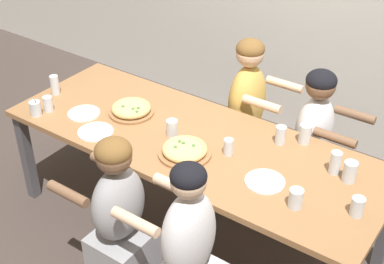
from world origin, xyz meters
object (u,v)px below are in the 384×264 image
at_px(empty_plate_b, 96,132).
at_px(empty_plate_c, 84,113).
at_px(drinking_glass_f, 55,85).
at_px(drinking_glass_e, 296,199).
at_px(drinking_glass_b, 48,105).
at_px(drinking_glass_h, 172,129).
at_px(drinking_glass_i, 228,148).
at_px(drinking_glass_j, 350,172).
at_px(pizza_board_second, 131,109).
at_px(diner_far_center, 246,121).
at_px(drinking_glass_a, 357,207).
at_px(diner_far_midright, 312,148).
at_px(drinking_glass_d, 281,136).
at_px(pizza_board_main, 185,150).
at_px(empty_plate_a, 265,181).
at_px(drinking_glass_c, 305,135).
at_px(diner_near_center, 120,226).
at_px(drinking_glass_g, 335,164).
at_px(diner_near_midright, 188,261).
at_px(cocktail_glass_blue, 36,109).

distance_m(empty_plate_b, empty_plate_c, 0.26).
bearing_deg(drinking_glass_f, drinking_glass_e, -3.82).
distance_m(drinking_glass_b, drinking_glass_h, 0.92).
relative_size(empty_plate_b, drinking_glass_i, 2.16).
bearing_deg(drinking_glass_j, drinking_glass_h, -169.42).
relative_size(pizza_board_second, diner_far_center, 0.26).
bearing_deg(drinking_glass_a, diner_far_midright, 126.16).
xyz_separation_m(drinking_glass_d, drinking_glass_f, (-1.64, -0.37, 0.02)).
relative_size(pizza_board_main, diner_far_center, 0.27).
height_order(empty_plate_a, diner_far_midright, diner_far_midright).
height_order(drinking_glass_a, drinking_glass_e, drinking_glass_e).
height_order(pizza_board_main, drinking_glass_a, drinking_glass_a).
height_order(pizza_board_second, diner_far_midright, diner_far_midright).
relative_size(pizza_board_second, drinking_glass_c, 2.44).
bearing_deg(drinking_glass_c, pizza_board_second, -162.41).
xyz_separation_m(drinking_glass_b, diner_far_midright, (1.56, 0.97, -0.29)).
bearing_deg(pizza_board_main, drinking_glass_c, 45.01).
bearing_deg(diner_far_midright, drinking_glass_i, -21.21).
bearing_deg(diner_near_center, drinking_glass_g, -46.41).
relative_size(pizza_board_main, drinking_glass_b, 3.01).
xyz_separation_m(drinking_glass_b, drinking_glass_f, (-0.14, 0.20, 0.02)).
distance_m(drinking_glass_c, drinking_glass_g, 0.34).
height_order(pizza_board_second, drinking_glass_g, drinking_glass_g).
distance_m(drinking_glass_g, diner_near_midright, 1.01).
distance_m(empty_plate_c, cocktail_glass_blue, 0.33).
bearing_deg(empty_plate_a, pizza_board_second, 172.59).
xyz_separation_m(empty_plate_a, drinking_glass_g, (0.28, 0.31, 0.06)).
bearing_deg(empty_plate_a, drinking_glass_j, 37.14).
xyz_separation_m(drinking_glass_e, drinking_glass_j, (0.15, 0.38, 0.01)).
height_order(drinking_glass_a, drinking_glass_j, drinking_glass_j).
bearing_deg(drinking_glass_a, empty_plate_b, -172.87).
relative_size(cocktail_glass_blue, diner_far_midright, 0.11).
distance_m(empty_plate_a, drinking_glass_c, 0.50).
distance_m(pizza_board_second, drinking_glass_g, 1.41).
distance_m(pizza_board_second, drinking_glass_h, 0.40).
height_order(pizza_board_main, diner_far_midright, diner_far_midright).
height_order(cocktail_glass_blue, drinking_glass_f, drinking_glass_f).
relative_size(pizza_board_second, drinking_glass_i, 2.89).
bearing_deg(drinking_glass_a, drinking_glass_j, 118.90).
bearing_deg(diner_far_center, diner_near_center, -1.88).
relative_size(empty_plate_b, drinking_glass_h, 2.04).
bearing_deg(drinking_glass_a, diner_near_center, -152.85).
xyz_separation_m(drinking_glass_c, diner_near_center, (-0.63, -1.06, -0.30)).
bearing_deg(drinking_glass_i, drinking_glass_b, -168.12).
xyz_separation_m(empty_plate_b, empty_plate_c, (-0.23, 0.12, 0.00)).
bearing_deg(drinking_glass_c, drinking_glass_b, -157.85).
distance_m(drinking_glass_b, diner_far_center, 1.43).
distance_m(empty_plate_b, drinking_glass_a, 1.68).
relative_size(empty_plate_a, diner_far_midright, 0.21).
height_order(empty_plate_a, drinking_glass_e, drinking_glass_e).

